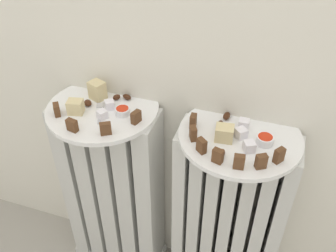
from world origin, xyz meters
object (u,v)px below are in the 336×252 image
at_px(radiator_left, 114,194).
at_px(jam_bowl_right, 265,140).
at_px(plate_left, 103,109).
at_px(plate_right, 240,136).
at_px(fork, 100,111).
at_px(radiator_right, 226,223).
at_px(jam_bowl_left, 123,111).

height_order(radiator_left, jam_bowl_right, jam_bowl_right).
height_order(plate_left, plate_right, same).
height_order(plate_left, fork, fork).
bearing_deg(radiator_right, jam_bowl_left, -177.64).
xyz_separation_m(plate_left, fork, (0.00, -0.02, 0.01)).
distance_m(radiator_left, jam_bowl_right, 0.57).
bearing_deg(plate_left, radiator_left, 180.00).
xyz_separation_m(plate_right, jam_bowl_left, (-0.31, -0.01, 0.02)).
bearing_deg(jam_bowl_right, radiator_left, 177.91).
distance_m(plate_right, jam_bowl_right, 0.06).
bearing_deg(jam_bowl_left, radiator_left, 169.03).
bearing_deg(plate_right, plate_left, 180.00).
bearing_deg(plate_left, radiator_right, 0.00).
relative_size(plate_right, jam_bowl_right, 7.37).
distance_m(radiator_left, plate_right, 0.51).
distance_m(radiator_left, fork, 0.35).
bearing_deg(jam_bowl_right, jam_bowl_left, 179.51).
height_order(radiator_right, jam_bowl_right, jam_bowl_right).
height_order(radiator_right, fork, fork).
bearing_deg(fork, jam_bowl_right, 0.84).
bearing_deg(jam_bowl_right, plate_left, 177.91).
bearing_deg(jam_bowl_left, jam_bowl_right, -0.49).
bearing_deg(radiator_right, jam_bowl_right, -14.84).
height_order(jam_bowl_left, fork, jam_bowl_left).
xyz_separation_m(radiator_right, plate_left, (-0.38, 0.00, 0.34)).
bearing_deg(radiator_right, plate_left, 180.00).
height_order(jam_bowl_left, jam_bowl_right, jam_bowl_right).
bearing_deg(radiator_left, plate_left, 0.00).
relative_size(radiator_right, jam_bowl_right, 15.94).
height_order(jam_bowl_right, fork, jam_bowl_right).
bearing_deg(radiator_left, fork, -81.34).
height_order(plate_left, jam_bowl_right, jam_bowl_right).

